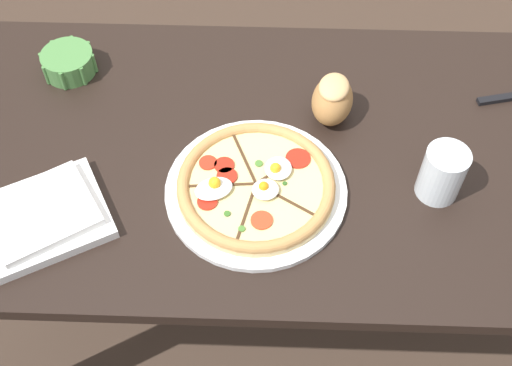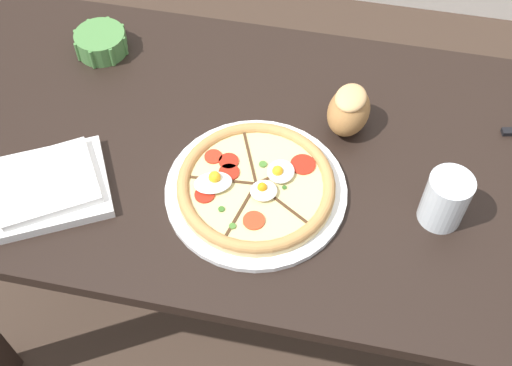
{
  "view_description": "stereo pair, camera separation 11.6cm",
  "coord_description": "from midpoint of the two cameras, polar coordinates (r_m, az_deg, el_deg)",
  "views": [
    {
      "loc": [
        -0.05,
        -0.78,
        1.72
      ],
      "look_at": [
        -0.08,
        -0.1,
        0.78
      ],
      "focal_mm": 45.0,
      "sensor_mm": 36.0,
      "label": 1
    },
    {
      "loc": [
        0.06,
        -0.77,
        1.72
      ],
      "look_at": [
        -0.08,
        -0.1,
        0.78
      ],
      "focal_mm": 45.0,
      "sensor_mm": 36.0,
      "label": 2
    }
  ],
  "objects": [
    {
      "name": "napkin_folded",
      "position": [
        1.21,
        -15.5,
        -0.47
      ],
      "size": [
        0.28,
        0.26,
        0.04
      ],
      "rotation": [
        0.0,
        0.0,
        0.49
      ],
      "color": "white",
      "rests_on": "dining_table"
    },
    {
      "name": "pizza",
      "position": [
        1.17,
        2.81,
        -0.51
      ],
      "size": [
        0.33,
        0.33,
        0.05
      ],
      "color": "white",
      "rests_on": "dining_table"
    },
    {
      "name": "dining_table",
      "position": [
        1.32,
        6.64,
        -0.61
      ],
      "size": [
        1.55,
        0.71,
        0.75
      ],
      "color": "black",
      "rests_on": "ground_plane"
    },
    {
      "name": "ramekin_bowl",
      "position": [
        1.44,
        -11.37,
        12.07
      ],
      "size": [
        0.12,
        0.12,
        0.05
      ],
      "color": "#4C8442",
      "rests_on": "dining_table"
    },
    {
      "name": "ground_plane",
      "position": [
        1.89,
        4.76,
        -12.04
      ],
      "size": [
        12.0,
        12.0,
        0.0
      ],
      "primitive_type": "plane",
      "color": "#3D2D23"
    },
    {
      "name": "water_glass",
      "position": [
        1.18,
        19.15,
        -1.76
      ],
      "size": [
        0.08,
        0.08,
        0.11
      ],
      "color": "white",
      "rests_on": "dining_table"
    },
    {
      "name": "bread_piece_mid",
      "position": [
        1.26,
        10.88,
        6.26
      ],
      "size": [
        0.1,
        0.12,
        0.1
      ],
      "rotation": [
        0.0,
        0.0,
        1.37
      ],
      "color": "#A3703D",
      "rests_on": "dining_table"
    }
  ]
}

